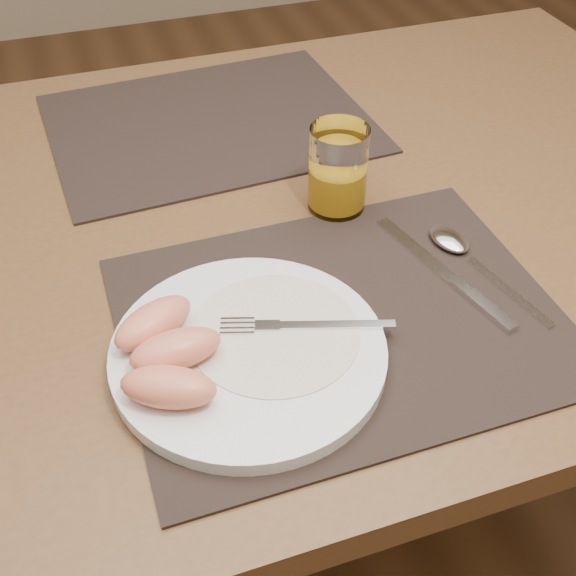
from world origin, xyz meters
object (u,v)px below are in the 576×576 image
(placemat_far, at_px, (209,123))
(fork, at_px, (292,326))
(knife, at_px, (454,280))
(plate, at_px, (249,353))
(spoon, at_px, (457,246))
(table, at_px, (262,258))
(juice_glass, at_px, (338,173))
(placemat_near, at_px, (341,319))

(placemat_far, bearing_deg, fork, -93.55)
(knife, bearing_deg, fork, -173.11)
(plate, bearing_deg, spoon, 16.93)
(table, xyz_separation_m, spoon, (0.19, -0.16, 0.09))
(knife, relative_size, spoon, 1.14)
(table, xyz_separation_m, juice_glass, (0.09, -0.03, 0.13))
(plate, xyz_separation_m, juice_glass, (0.18, 0.21, 0.04))
(placemat_near, bearing_deg, table, 95.20)
(plate, bearing_deg, table, 70.38)
(table, height_order, placemat_near, placemat_near)
(placemat_far, height_order, knife, knife)
(plate, relative_size, knife, 1.24)
(fork, xyz_separation_m, juice_glass, (0.13, 0.20, 0.03))
(placemat_far, xyz_separation_m, fork, (-0.03, -0.45, 0.02))
(placemat_near, xyz_separation_m, fork, (-0.06, -0.01, 0.02))
(table, height_order, knife, knife)
(knife, xyz_separation_m, juice_glass, (-0.07, 0.18, 0.04))
(placemat_near, relative_size, placemat_far, 1.00)
(table, relative_size, knife, 6.43)
(placemat_far, bearing_deg, table, -87.37)
(placemat_near, height_order, fork, fork)
(placemat_far, relative_size, knife, 2.07)
(placemat_near, xyz_separation_m, placemat_far, (-0.03, 0.44, 0.00))
(table, distance_m, fork, 0.26)
(placemat_near, relative_size, plate, 1.67)
(placemat_far, height_order, plate, plate)
(plate, relative_size, juice_glass, 2.52)
(plate, bearing_deg, juice_glass, 50.21)
(placemat_far, height_order, juice_glass, juice_glass)
(plate, bearing_deg, placemat_far, 80.60)
(placemat_near, distance_m, knife, 0.14)
(fork, distance_m, juice_glass, 0.24)
(placemat_far, distance_m, fork, 0.45)
(juice_glass, bearing_deg, fork, -122.51)
(placemat_near, bearing_deg, fork, -168.50)
(plate, distance_m, knife, 0.25)
(fork, bearing_deg, placemat_far, 86.45)
(spoon, bearing_deg, plate, -163.07)
(table, bearing_deg, plate, -109.62)
(spoon, height_order, juice_glass, juice_glass)
(juice_glass, bearing_deg, spoon, -51.83)
(plate, height_order, knife, plate)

